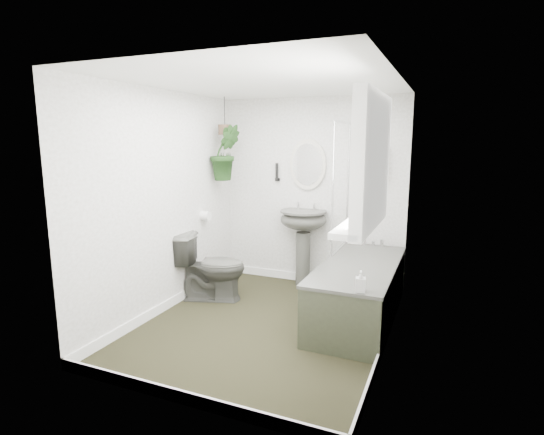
% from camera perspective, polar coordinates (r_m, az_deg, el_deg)
% --- Properties ---
extents(floor, '(2.30, 2.80, 0.02)m').
position_cam_1_polar(floor, '(4.31, -0.80, -14.33)').
color(floor, black).
rests_on(floor, ground).
extents(ceiling, '(2.30, 2.80, 0.02)m').
position_cam_1_polar(ceiling, '(3.95, -0.89, 17.89)').
color(ceiling, white).
rests_on(ceiling, ground).
extents(wall_back, '(2.30, 0.02, 2.30)m').
position_cam_1_polar(wall_back, '(5.28, 5.34, 3.34)').
color(wall_back, white).
rests_on(wall_back, ground).
extents(wall_front, '(2.30, 0.02, 2.30)m').
position_cam_1_polar(wall_front, '(2.77, -12.70, -3.33)').
color(wall_front, white).
rests_on(wall_front, ground).
extents(wall_left, '(0.02, 2.80, 2.30)m').
position_cam_1_polar(wall_left, '(4.56, -14.32, 1.95)').
color(wall_left, white).
rests_on(wall_left, ground).
extents(wall_right, '(0.02, 2.80, 2.30)m').
position_cam_1_polar(wall_right, '(3.67, 15.98, -0.12)').
color(wall_right, white).
rests_on(wall_right, ground).
extents(skirting, '(2.30, 2.80, 0.10)m').
position_cam_1_polar(skirting, '(4.29, -0.80, -13.60)').
color(skirting, white).
rests_on(skirting, floor).
extents(bathtub, '(0.72, 1.72, 0.58)m').
position_cam_1_polar(bathtub, '(4.42, 11.55, -9.70)').
color(bathtub, '#44453F').
rests_on(bathtub, floor).
extents(bath_screen, '(0.04, 0.72, 1.40)m').
position_cam_1_polar(bath_screen, '(4.74, 9.25, 4.03)').
color(bath_screen, silver).
rests_on(bath_screen, bathtub).
extents(shower_box, '(0.20, 0.10, 0.35)m').
position_cam_1_polar(shower_box, '(4.99, 14.02, 7.28)').
color(shower_box, white).
rests_on(shower_box, wall_back).
extents(oval_mirror, '(0.46, 0.03, 0.62)m').
position_cam_1_polar(oval_mirror, '(5.22, 4.80, 7.13)').
color(oval_mirror, beige).
rests_on(oval_mirror, wall_back).
extents(wall_sconce, '(0.04, 0.04, 0.22)m').
position_cam_1_polar(wall_sconce, '(5.36, 0.66, 6.17)').
color(wall_sconce, black).
rests_on(wall_sconce, wall_back).
extents(toilet_roll_holder, '(0.11, 0.11, 0.11)m').
position_cam_1_polar(toilet_roll_holder, '(5.13, -8.96, 0.23)').
color(toilet_roll_holder, white).
rests_on(toilet_roll_holder, wall_left).
extents(window_recess, '(0.08, 1.00, 0.90)m').
position_cam_1_polar(window_recess, '(2.93, 13.38, 7.30)').
color(window_recess, white).
rests_on(window_recess, wall_right).
extents(window_sill, '(0.18, 1.00, 0.04)m').
position_cam_1_polar(window_sill, '(2.99, 11.73, -0.68)').
color(window_sill, white).
rests_on(window_sill, wall_right).
extents(window_blinds, '(0.01, 0.86, 0.76)m').
position_cam_1_polar(window_blinds, '(2.94, 12.51, 7.34)').
color(window_blinds, white).
rests_on(window_blinds, wall_right).
extents(toilet, '(0.84, 0.63, 0.76)m').
position_cam_1_polar(toilet, '(4.88, -8.10, -6.53)').
color(toilet, '#44453F').
rests_on(toilet, floor).
extents(pedestal_sink, '(0.65, 0.59, 0.96)m').
position_cam_1_polar(pedestal_sink, '(5.26, 4.19, -4.10)').
color(pedestal_sink, '#44453F').
rests_on(pedestal_sink, floor).
extents(sill_plant, '(0.23, 0.21, 0.22)m').
position_cam_1_polar(sill_plant, '(3.27, 12.68, 2.54)').
color(sill_plant, black).
rests_on(sill_plant, window_sill).
extents(hanging_plant, '(0.47, 0.47, 0.67)m').
position_cam_1_polar(hanging_plant, '(5.24, -6.29, 8.65)').
color(hanging_plant, black).
rests_on(hanging_plant, ceiling).
extents(soap_bottle, '(0.09, 0.09, 0.18)m').
position_cam_1_polar(soap_bottle, '(3.54, 11.82, -8.39)').
color(soap_bottle, black).
rests_on(soap_bottle, bathtub).
extents(hanging_pot, '(0.16, 0.16, 0.12)m').
position_cam_1_polar(hanging_pot, '(5.24, -6.35, 11.66)').
color(hanging_pot, '#4D3828').
rests_on(hanging_pot, ceiling).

